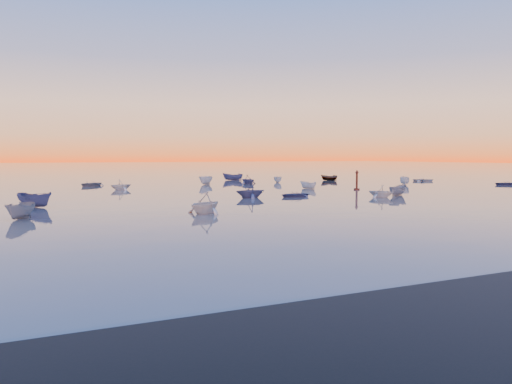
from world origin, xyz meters
TOP-DOWN VIEW (x-y plane):
  - ground at (0.00, 100.00)m, footprint 600.00×600.00m
  - mud_lobes at (0.00, -1.00)m, footprint 140.00×6.00m
  - moored_fleet at (0.00, 53.00)m, footprint 124.00×58.00m
  - boat_near_center at (24.92, 33.22)m, footprint 3.21×4.30m
  - boat_near_right at (21.07, 31.90)m, footprint 3.74×2.94m
  - channel_marker at (26.85, 44.74)m, footprint 0.89×0.89m

SIDE VIEW (x-z plane):
  - ground at x=0.00m, z-range 0.00..0.00m
  - moored_fleet at x=0.00m, z-range -0.60..0.60m
  - boat_near_center at x=24.92m, z-range -0.69..0.69m
  - boat_near_right at x=21.07m, z-range -0.60..0.60m
  - mud_lobes at x=0.00m, z-range -0.03..0.05m
  - channel_marker at x=26.85m, z-range -0.33..2.85m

